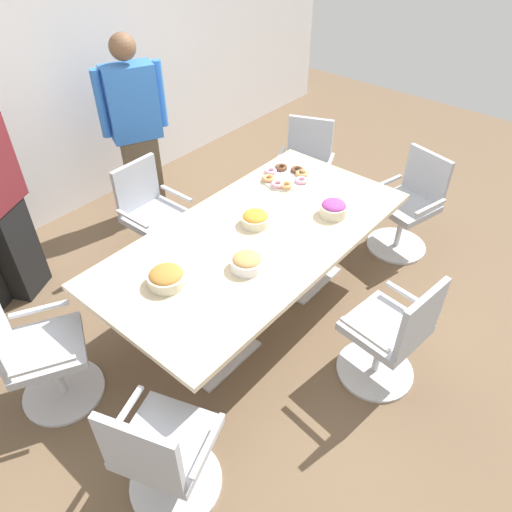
% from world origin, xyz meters
% --- Properties ---
extents(ground_plane, '(10.00, 10.00, 0.01)m').
position_xyz_m(ground_plane, '(0.00, 0.00, -0.01)').
color(ground_plane, brown).
extents(back_wall, '(8.00, 0.10, 2.80)m').
position_xyz_m(back_wall, '(0.00, 2.40, 1.40)').
color(back_wall, white).
rests_on(back_wall, ground).
extents(conference_table, '(2.40, 1.20, 0.75)m').
position_xyz_m(conference_table, '(0.00, 0.00, 0.63)').
color(conference_table, '#CCB793').
rests_on(conference_table, ground).
extents(office_chair_0, '(0.73, 0.73, 0.91)m').
position_xyz_m(office_chair_0, '(-1.51, 0.51, 0.41)').
color(office_chair_0, silver).
rests_on(office_chair_0, ground).
extents(office_chair_1, '(0.69, 0.69, 0.91)m').
position_xyz_m(office_chair_1, '(-1.44, -0.58, 0.41)').
color(office_chair_1, silver).
rests_on(office_chair_1, ground).
extents(office_chair_2, '(0.60, 0.60, 0.91)m').
position_xyz_m(office_chair_2, '(0.06, -1.10, 0.41)').
color(office_chair_2, silver).
rests_on(office_chair_2, ground).
extents(office_chair_3, '(0.66, 0.66, 0.91)m').
position_xyz_m(office_chair_3, '(1.51, -0.50, 0.41)').
color(office_chair_3, silver).
rests_on(office_chair_3, ground).
extents(office_chair_4, '(0.71, 0.71, 0.91)m').
position_xyz_m(office_chair_4, '(1.44, 0.58, 0.41)').
color(office_chair_4, silver).
rests_on(office_chair_4, ground).
extents(office_chair_5, '(0.55, 0.55, 0.91)m').
position_xyz_m(office_chair_5, '(-0.07, 1.10, 0.41)').
color(office_chair_5, silver).
rests_on(office_chair_5, ground).
extents(person_standing_2, '(0.59, 0.38, 1.74)m').
position_xyz_m(person_standing_2, '(0.35, 1.73, 0.91)').
color(person_standing_2, brown).
rests_on(person_standing_2, ground).
extents(snack_bowl_cookies, '(0.21, 0.21, 0.11)m').
position_xyz_m(snack_bowl_cookies, '(-0.32, -0.19, 0.80)').
color(snack_bowl_cookies, white).
rests_on(snack_bowl_cookies, conference_table).
extents(snack_bowl_candy_mix, '(0.21, 0.21, 0.12)m').
position_xyz_m(snack_bowl_candy_mix, '(0.56, -0.28, 0.81)').
color(snack_bowl_candy_mix, beige).
rests_on(snack_bowl_candy_mix, conference_table).
extents(snack_bowl_pretzels, '(0.24, 0.24, 0.11)m').
position_xyz_m(snack_bowl_pretzels, '(-0.76, 0.10, 0.80)').
color(snack_bowl_pretzels, beige).
rests_on(snack_bowl_pretzels, conference_table).
extents(snack_bowl_chips_orange, '(0.21, 0.21, 0.10)m').
position_xyz_m(snack_bowl_chips_orange, '(0.09, 0.09, 0.80)').
color(snack_bowl_chips_orange, beige).
rests_on(snack_bowl_chips_orange, conference_table).
extents(donut_platter, '(0.40, 0.40, 0.04)m').
position_xyz_m(donut_platter, '(0.75, 0.31, 0.77)').
color(donut_platter, white).
rests_on(donut_platter, conference_table).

